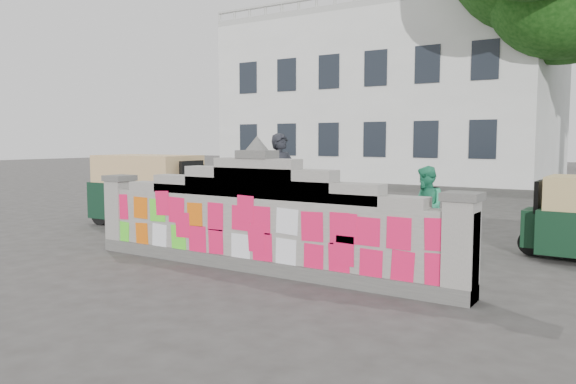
# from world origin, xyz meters

# --- Properties ---
(ground) EXTENTS (100.00, 100.00, 0.00)m
(ground) POSITION_xyz_m (0.00, 0.00, 0.00)
(ground) COLOR #383533
(ground) RESTS_ON ground
(parapet_wall) EXTENTS (6.48, 0.44, 2.01)m
(parapet_wall) POSITION_xyz_m (-0.00, -0.01, 0.75)
(parapet_wall) COLOR #4C4C49
(parapet_wall) RESTS_ON ground
(building) EXTENTS (16.00, 10.00, 8.90)m
(building) POSITION_xyz_m (-7.00, 21.98, 4.01)
(building) COLOR silver
(building) RESTS_ON ground
(cyclist_bike) EXTENTS (2.18, 1.36, 1.08)m
(cyclist_bike) POSITION_xyz_m (-1.22, 2.46, 0.54)
(cyclist_bike) COLOR black
(cyclist_bike) RESTS_ON ground
(cyclist_rider) EXTENTS (0.64, 0.78, 1.83)m
(cyclist_rider) POSITION_xyz_m (-1.22, 2.46, 0.92)
(cyclist_rider) COLOR black
(cyclist_rider) RESTS_ON ground
(pedestrian) EXTENTS (0.87, 0.92, 1.50)m
(pedestrian) POSITION_xyz_m (1.58, 2.86, 0.75)
(pedestrian) COLOR #2A9B6D
(pedestrian) RESTS_ON ground
(rickshaw_left) EXTENTS (2.95, 1.49, 1.61)m
(rickshaw_left) POSITION_xyz_m (-4.75, 2.33, 0.84)
(rickshaw_left) COLOR black
(rickshaw_left) RESTS_ON ground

